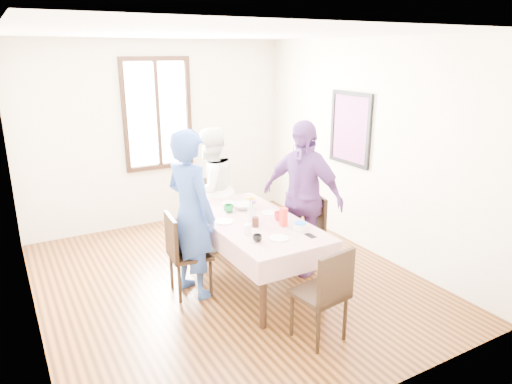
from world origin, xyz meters
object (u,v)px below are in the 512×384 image
(chair_near, at_px, (319,293))
(person_right, at_px, (302,197))
(dining_table, at_px, (254,253))
(chair_left, at_px, (190,254))
(chair_right, at_px, (302,233))
(person_far, at_px, (209,189))
(person_left, at_px, (190,214))
(chair_far, at_px, (209,215))

(chair_near, bearing_deg, person_right, 53.76)
(dining_table, distance_m, chair_left, 0.72)
(dining_table, bearing_deg, chair_left, 166.74)
(person_right, bearing_deg, chair_left, -117.44)
(dining_table, height_order, chair_left, chair_left)
(chair_right, distance_m, person_far, 1.37)
(chair_right, relative_size, person_left, 0.50)
(dining_table, height_order, person_far, person_far)
(chair_left, bearing_deg, person_right, 91.11)
(person_right, bearing_deg, chair_right, 67.12)
(chair_left, bearing_deg, chair_far, 151.85)
(chair_far, height_order, person_left, person_left)
(person_far, bearing_deg, person_left, 40.40)
(dining_table, xyz_separation_m, chair_right, (0.69, 0.05, 0.08))
(dining_table, height_order, chair_right, chair_right)
(chair_near, bearing_deg, chair_right, 53.10)
(chair_right, bearing_deg, chair_far, 41.19)
(chair_near, relative_size, person_right, 0.50)
(chair_right, bearing_deg, chair_left, 95.47)
(person_left, distance_m, person_right, 1.35)
(chair_left, bearing_deg, person_far, 151.28)
(person_right, bearing_deg, person_left, -117.50)
(dining_table, distance_m, person_right, 0.86)
(chair_right, relative_size, chair_near, 1.00)
(dining_table, distance_m, chair_right, 0.70)
(chair_right, xyz_separation_m, person_far, (-0.69, 1.12, 0.35))
(person_far, bearing_deg, chair_right, 105.78)
(chair_far, xyz_separation_m, person_left, (-0.67, -1.03, 0.45))
(dining_table, height_order, person_right, person_right)
(chair_far, distance_m, person_left, 1.31)
(person_right, bearing_deg, dining_table, -108.27)
(chair_near, xyz_separation_m, person_left, (-0.67, 1.36, 0.45))
(chair_left, height_order, chair_far, same)
(chair_right, xyz_separation_m, person_left, (-1.37, 0.11, 0.45))
(person_left, relative_size, person_far, 1.11)
(chair_far, bearing_deg, person_right, 111.20)
(dining_table, xyz_separation_m, chair_left, (-0.69, 0.16, 0.08))
(dining_table, relative_size, chair_left, 1.92)
(dining_table, xyz_separation_m, person_left, (-0.67, 0.16, 0.53))
(dining_table, height_order, person_left, person_left)
(chair_left, bearing_deg, chair_right, 91.18)
(chair_near, bearing_deg, dining_table, 82.07)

